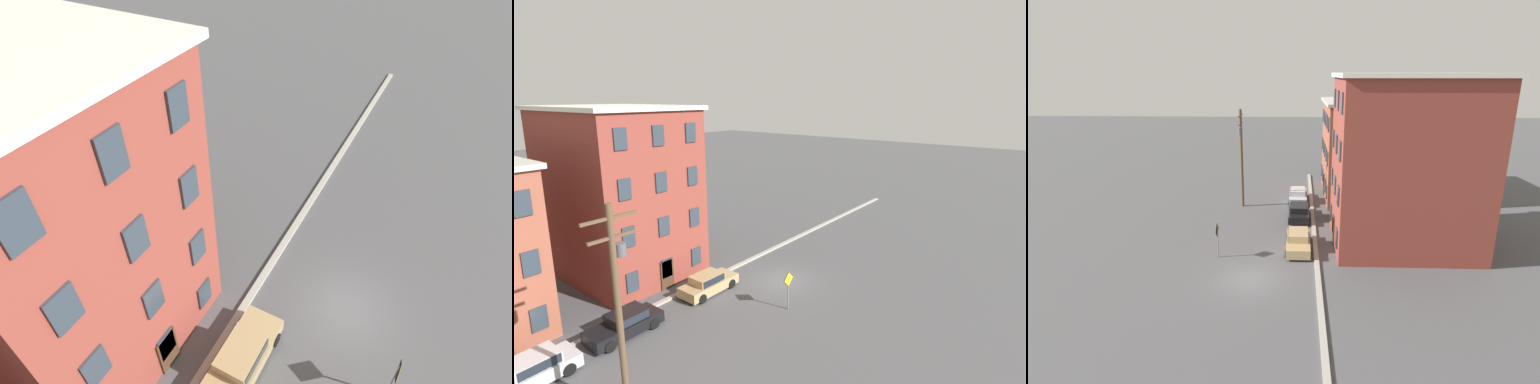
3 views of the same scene
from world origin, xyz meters
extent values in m
plane|color=#4C4C4F|center=(0.00, 0.00, 0.00)|extent=(200.00, 200.00, 0.00)
cube|color=#9E998E|center=(0.00, 4.50, 0.08)|extent=(56.00, 0.36, 0.16)
cube|color=#2D3842|center=(-15.03, 5.94, 1.67)|extent=(0.90, 0.10, 1.40)
cube|color=#2D3842|center=(-15.03, 5.94, 5.02)|extent=(0.90, 0.10, 1.40)
cube|color=#2D3842|center=(-15.03, 5.94, 8.36)|extent=(0.90, 0.10, 1.40)
cube|color=brown|center=(-6.25, 11.30, 6.41)|extent=(8.49, 10.60, 12.82)
cube|color=silver|center=(-6.25, 11.30, 12.97)|extent=(8.99, 11.10, 0.30)
cube|color=#2D3842|center=(-9.09, 5.94, 1.60)|extent=(0.90, 0.10, 1.40)
cube|color=#2D3842|center=(-9.09, 5.94, 4.81)|extent=(0.90, 0.10, 1.40)
cube|color=#2D3842|center=(-9.09, 5.94, 8.02)|extent=(0.90, 0.10, 1.40)
cube|color=#2D3842|center=(-9.09, 5.94, 11.22)|extent=(0.90, 0.10, 1.40)
cube|color=#2D3842|center=(-6.25, 5.94, 1.60)|extent=(0.90, 0.10, 1.40)
cube|color=#2D3842|center=(-6.25, 5.94, 4.81)|extent=(0.90, 0.10, 1.40)
cube|color=#2D3842|center=(-6.25, 5.94, 8.02)|extent=(0.90, 0.10, 1.40)
cube|color=#2D3842|center=(-6.25, 5.94, 11.22)|extent=(0.90, 0.10, 1.40)
cube|color=#2D3842|center=(-3.42, 5.94, 1.60)|extent=(0.90, 0.10, 1.40)
cube|color=#2D3842|center=(-3.42, 5.94, 4.81)|extent=(0.90, 0.10, 1.40)
cube|color=#2D3842|center=(-3.42, 5.94, 8.02)|extent=(0.90, 0.10, 1.40)
cube|color=#2D3842|center=(-3.42, 5.94, 11.22)|extent=(0.90, 0.10, 1.40)
cube|color=#472D1E|center=(-6.25, 5.94, 1.10)|extent=(1.10, 0.10, 2.20)
cube|color=#B7B7BC|center=(-16.77, 3.08, 0.53)|extent=(4.40, 1.80, 0.70)
cube|color=#B7B7BC|center=(-16.57, 3.08, 1.15)|extent=(2.20, 1.51, 0.55)
cube|color=#1E232D|center=(-16.57, 3.08, 1.15)|extent=(2.02, 1.58, 0.48)
cylinder|color=black|center=(-15.32, 2.23, 0.33)|extent=(0.66, 0.22, 0.66)
cylinder|color=black|center=(-15.32, 3.93, 0.33)|extent=(0.66, 0.22, 0.66)
cube|color=black|center=(-11.55, 3.19, 0.53)|extent=(4.40, 1.80, 0.70)
cube|color=black|center=(-11.35, 3.19, 1.15)|extent=(2.20, 1.51, 0.55)
cube|color=#1E232D|center=(-11.35, 3.19, 1.15)|extent=(2.02, 1.58, 0.48)
cylinder|color=black|center=(-13.00, 2.34, 0.33)|extent=(0.66, 0.22, 0.66)
cylinder|color=black|center=(-13.00, 4.04, 0.33)|extent=(0.66, 0.22, 0.66)
cylinder|color=black|center=(-10.10, 2.34, 0.33)|extent=(0.66, 0.22, 0.66)
cylinder|color=black|center=(-10.10, 4.04, 0.33)|extent=(0.66, 0.22, 0.66)
cube|color=tan|center=(-4.75, 3.16, 0.53)|extent=(4.40, 1.80, 0.70)
cube|color=tan|center=(-4.95, 3.16, 1.15)|extent=(2.20, 1.51, 0.55)
cube|color=#1E232D|center=(-4.95, 3.16, 1.15)|extent=(2.02, 1.58, 0.48)
cylinder|color=black|center=(-3.30, 4.01, 0.33)|extent=(0.66, 0.22, 0.66)
cylinder|color=black|center=(-3.30, 2.31, 0.33)|extent=(0.66, 0.22, 0.66)
cylinder|color=black|center=(-6.20, 4.01, 0.33)|extent=(0.66, 0.22, 0.66)
cylinder|color=black|center=(-6.20, 2.31, 0.33)|extent=(0.66, 0.22, 0.66)
cylinder|color=slate|center=(-3.21, -2.74, 1.25)|extent=(0.08, 0.08, 2.50)
cube|color=yellow|center=(-3.21, -2.77, 2.15)|extent=(0.97, 0.03, 0.97)
cube|color=black|center=(-3.21, -2.76, 2.15)|extent=(1.05, 0.02, 1.05)
cylinder|color=brown|center=(-15.04, -2.55, 4.89)|extent=(0.28, 0.28, 9.78)
cube|color=brown|center=(-15.04, -2.55, 9.18)|extent=(2.40, 0.12, 0.12)
cube|color=brown|center=(-15.04, -2.55, 8.38)|extent=(2.00, 0.12, 0.12)
cylinder|color=#515156|center=(-14.69, -2.55, 7.78)|extent=(0.44, 0.44, 0.55)
camera|label=1|loc=(-11.98, -1.28, 17.17)|focal=28.00mm
camera|label=2|loc=(-22.88, -16.57, 13.78)|focal=28.00mm
camera|label=3|loc=(23.57, 3.15, 13.18)|focal=28.00mm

